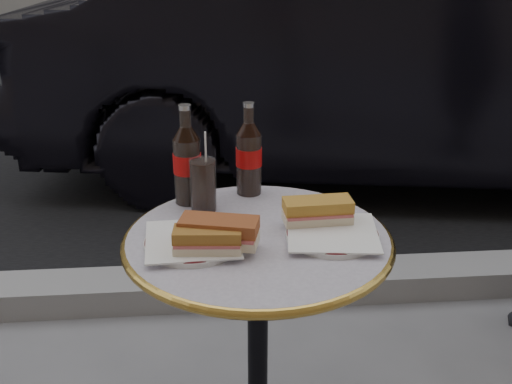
{
  "coord_description": "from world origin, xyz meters",
  "views": [
    {
      "loc": [
        -0.12,
        -1.3,
        1.4
      ],
      "look_at": [
        0.0,
        0.05,
        0.82
      ],
      "focal_mm": 45.0,
      "sensor_mm": 36.0,
      "label": 1
    }
  ],
  "objects": [
    {
      "name": "bistro_table",
      "position": [
        0.0,
        0.0,
        0.37
      ],
      "size": [
        0.62,
        0.62,
        0.73
      ],
      "primitive_type": null,
      "color": "#BAB2C4",
      "rests_on": "ground"
    },
    {
      "name": "sandwich_left_a",
      "position": [
        -0.12,
        -0.09,
        0.77
      ],
      "size": [
        0.15,
        0.08,
        0.05
      ],
      "primitive_type": "cube",
      "rotation": [
        0.0,
        0.0,
        -0.08
      ],
      "color": "#996427",
      "rests_on": "plate_left"
    },
    {
      "name": "plate_left",
      "position": [
        -0.15,
        -0.03,
        0.74
      ],
      "size": [
        0.24,
        0.24,
        0.01
      ],
      "primitive_type": "cylinder",
      "rotation": [
        0.0,
        0.0,
        -0.12
      ],
      "color": "silver",
      "rests_on": "bistro_table"
    },
    {
      "name": "sandwich_right",
      "position": [
        0.14,
        0.03,
        0.77
      ],
      "size": [
        0.16,
        0.08,
        0.06
      ],
      "primitive_type": "cube",
      "rotation": [
        0.0,
        0.0,
        0.05
      ],
      "color": "#B8812E",
      "rests_on": "plate_right"
    },
    {
      "name": "cola_bottle_left",
      "position": [
        -0.16,
        0.21,
        0.86
      ],
      "size": [
        0.09,
        0.09,
        0.26
      ],
      "primitive_type": null,
      "rotation": [
        0.0,
        0.0,
        -0.33
      ],
      "color": "black",
      "rests_on": "bistro_table"
    },
    {
      "name": "cola_bottle_right",
      "position": [
        -0.0,
        0.25,
        0.86
      ],
      "size": [
        0.08,
        0.08,
        0.25
      ],
      "primitive_type": null,
      "rotation": [
        0.0,
        0.0,
        -0.25
      ],
      "color": "black",
      "rests_on": "bistro_table"
    },
    {
      "name": "parked_car",
      "position": [
        0.97,
        2.22,
        0.68
      ],
      "size": [
        2.06,
        4.29,
        1.35
      ],
      "primitive_type": "imported",
      "rotation": [
        0.0,
        0.0,
        1.41
      ],
      "color": "black",
      "rests_on": "ground"
    },
    {
      "name": "plate_right",
      "position": [
        0.17,
        -0.02,
        0.74
      ],
      "size": [
        0.27,
        0.27,
        0.01
      ],
      "primitive_type": "cylinder",
      "rotation": [
        0.0,
        0.0,
        -0.29
      ],
      "color": "silver",
      "rests_on": "bistro_table"
    },
    {
      "name": "sandwich_left_b",
      "position": [
        -0.09,
        -0.06,
        0.77
      ],
      "size": [
        0.18,
        0.12,
        0.06
      ],
      "primitive_type": "cube",
      "rotation": [
        0.0,
        0.0,
        -0.24
      ],
      "color": "brown",
      "rests_on": "plate_left"
    },
    {
      "name": "curb",
      "position": [
        0.0,
        0.9,
        0.05
      ],
      "size": [
        40.0,
        0.2,
        0.12
      ],
      "primitive_type": "cube",
      "color": "gray",
      "rests_on": "ground"
    },
    {
      "name": "asphalt_road",
      "position": [
        0.0,
        5.0,
        0.0
      ],
      "size": [
        40.0,
        8.0,
        0.0
      ],
      "primitive_type": "cube",
      "color": "black",
      "rests_on": "ground"
    },
    {
      "name": "cola_glass",
      "position": [
        -0.12,
        0.15,
        0.8
      ],
      "size": [
        0.08,
        0.08,
        0.13
      ],
      "primitive_type": "cylinder",
      "rotation": [
        0.0,
        0.0,
        0.28
      ],
      "color": "black",
      "rests_on": "bistro_table"
    }
  ]
}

